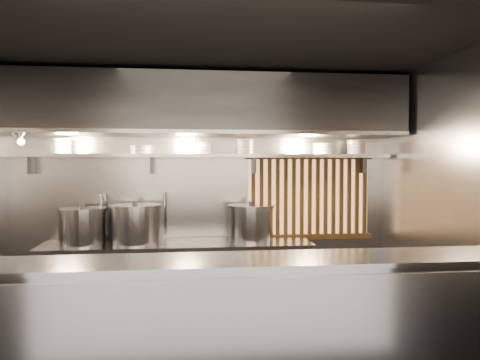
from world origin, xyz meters
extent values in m
plane|color=black|center=(0.00, 0.00, 2.80)|extent=(4.50, 4.50, 0.00)
plane|color=gray|center=(0.00, 1.50, 1.40)|extent=(4.50, 0.00, 4.50)
plane|color=gray|center=(2.25, 0.00, 1.40)|extent=(0.00, 3.00, 3.00)
cube|color=gray|center=(0.00, -0.95, 0.55)|extent=(4.50, 0.50, 1.10)
cube|color=#939399|center=(0.00, -1.21, 0.55)|extent=(4.50, 0.02, 1.01)
cube|color=gray|center=(0.00, -0.95, 1.11)|extent=(4.50, 0.56, 0.03)
cube|color=gray|center=(-0.30, 1.13, 0.45)|extent=(3.00, 0.70, 0.90)
cube|color=gray|center=(0.00, 1.32, 1.88)|extent=(4.40, 0.34, 0.04)
cube|color=#2D2D30|center=(0.00, 1.10, 2.42)|extent=(4.40, 0.80, 0.65)
cube|color=gray|center=(0.00, 0.70, 2.12)|extent=(4.40, 0.03, 0.04)
cube|color=#F3B46D|center=(1.30, 1.48, 1.38)|extent=(1.50, 0.02, 0.92)
cube|color=brown|center=(1.30, 1.43, 1.87)|extent=(1.56, 0.06, 0.06)
cube|color=brown|center=(1.30, 1.43, 0.89)|extent=(1.56, 0.06, 0.06)
cube|color=brown|center=(0.60, 1.43, 1.38)|extent=(0.04, 0.04, 0.92)
cube|color=brown|center=(0.70, 1.43, 1.38)|extent=(0.04, 0.04, 0.92)
cube|color=brown|center=(0.80, 1.43, 1.38)|extent=(0.04, 0.04, 0.92)
cube|color=brown|center=(0.90, 1.43, 1.38)|extent=(0.04, 0.04, 0.92)
cube|color=brown|center=(1.00, 1.43, 1.38)|extent=(0.04, 0.04, 0.92)
cube|color=brown|center=(1.10, 1.43, 1.38)|extent=(0.04, 0.04, 0.92)
cube|color=brown|center=(1.20, 1.43, 1.38)|extent=(0.04, 0.04, 0.92)
cube|color=brown|center=(1.30, 1.43, 1.38)|extent=(0.04, 0.04, 0.92)
cube|color=brown|center=(1.40, 1.43, 1.38)|extent=(0.04, 0.04, 0.92)
cube|color=brown|center=(1.50, 1.43, 1.38)|extent=(0.04, 0.04, 0.92)
cube|color=brown|center=(1.60, 1.43, 1.38)|extent=(0.04, 0.04, 0.92)
cube|color=brown|center=(1.70, 1.43, 1.38)|extent=(0.04, 0.04, 0.92)
cube|color=brown|center=(1.80, 1.43, 1.38)|extent=(0.04, 0.04, 0.92)
cube|color=brown|center=(1.90, 1.43, 1.38)|extent=(0.04, 0.04, 0.92)
cube|color=brown|center=(2.00, 1.43, 1.38)|extent=(0.04, 0.04, 0.92)
cylinder|color=silver|center=(-1.15, 1.45, 1.19)|extent=(0.03, 0.03, 0.48)
sphere|color=silver|center=(-1.15, 1.45, 1.43)|extent=(0.04, 0.04, 0.04)
cylinder|color=silver|center=(-1.15, 1.32, 1.43)|extent=(0.03, 0.26, 0.03)
sphere|color=silver|center=(-1.15, 1.19, 1.43)|extent=(0.04, 0.04, 0.04)
cylinder|color=silver|center=(-1.15, 1.19, 1.36)|extent=(0.03, 0.03, 0.14)
cylinder|color=silver|center=(-0.45, 1.45, 1.19)|extent=(0.03, 0.03, 0.48)
sphere|color=silver|center=(-0.45, 1.45, 1.43)|extent=(0.04, 0.04, 0.04)
cylinder|color=silver|center=(-0.45, 1.32, 1.43)|extent=(0.03, 0.26, 0.03)
sphere|color=silver|center=(-0.45, 1.19, 1.43)|extent=(0.04, 0.04, 0.04)
cylinder|color=silver|center=(-0.45, 1.19, 1.36)|extent=(0.03, 0.03, 0.14)
cone|color=gray|center=(-1.90, 0.85, 2.07)|extent=(0.25, 0.27, 0.20)
sphere|color=#FFE0B2|center=(-1.87, 0.83, 2.01)|extent=(0.07, 0.07, 0.07)
cylinder|color=#2D2D30|center=(-1.90, 0.95, 2.15)|extent=(0.02, 0.22, 0.02)
cylinder|color=#2D2D30|center=(-0.10, 1.20, 2.04)|extent=(0.01, 0.01, 0.12)
sphere|color=#FFE0B2|center=(-0.10, 1.20, 1.96)|extent=(0.09, 0.09, 0.09)
cylinder|color=gray|center=(-1.33, 1.10, 1.09)|extent=(0.52, 0.52, 0.37)
cylinder|color=gray|center=(-1.33, 1.10, 1.29)|extent=(0.55, 0.55, 0.03)
cylinder|color=#2D2D30|center=(-1.33, 1.10, 1.32)|extent=(0.06, 0.06, 0.04)
cylinder|color=gray|center=(-0.77, 1.12, 1.10)|extent=(0.59, 0.59, 0.40)
cylinder|color=gray|center=(-0.77, 1.12, 1.32)|extent=(0.62, 0.62, 0.03)
cylinder|color=#2D2D30|center=(-0.77, 1.12, 1.35)|extent=(0.06, 0.06, 0.04)
cylinder|color=gray|center=(0.54, 1.17, 1.09)|extent=(0.65, 0.65, 0.38)
cylinder|color=gray|center=(0.54, 1.17, 1.30)|extent=(0.69, 0.69, 0.03)
cylinder|color=#2D2D30|center=(0.54, 1.17, 1.33)|extent=(0.06, 0.06, 0.04)
cylinder|color=white|center=(-1.59, 1.32, 1.92)|extent=(0.19, 0.19, 0.03)
cylinder|color=white|center=(-1.59, 1.32, 1.96)|extent=(0.19, 0.19, 0.03)
cylinder|color=white|center=(-1.59, 1.32, 2.00)|extent=(0.19, 0.19, 0.03)
cylinder|color=white|center=(-1.59, 1.32, 2.03)|extent=(0.19, 0.19, 0.03)
cylinder|color=white|center=(-1.59, 1.32, 2.06)|extent=(0.21, 0.21, 0.01)
cylinder|color=white|center=(-0.72, 1.32, 1.92)|extent=(0.23, 0.23, 0.03)
cylinder|color=white|center=(-0.72, 1.32, 1.96)|extent=(0.23, 0.23, 0.03)
cylinder|color=white|center=(-0.72, 1.32, 1.99)|extent=(0.24, 0.24, 0.01)
cylinder|color=white|center=(0.00, 1.32, 1.92)|extent=(0.19, 0.19, 0.03)
cylinder|color=white|center=(0.00, 1.32, 1.96)|extent=(0.19, 0.19, 0.03)
cylinder|color=white|center=(0.00, 1.32, 2.00)|extent=(0.19, 0.19, 0.03)
cylinder|color=white|center=(0.00, 1.32, 2.02)|extent=(0.20, 0.20, 0.01)
cylinder|color=white|center=(0.49, 1.32, 1.92)|extent=(0.19, 0.19, 0.03)
cylinder|color=white|center=(0.49, 1.32, 1.96)|extent=(0.19, 0.19, 0.03)
cylinder|color=white|center=(0.49, 1.32, 2.00)|extent=(0.19, 0.19, 0.03)
cylinder|color=white|center=(0.49, 1.32, 2.03)|extent=(0.19, 0.19, 0.03)
cylinder|color=white|center=(0.49, 1.32, 2.06)|extent=(0.20, 0.20, 0.01)
cylinder|color=white|center=(1.43, 1.32, 1.92)|extent=(0.23, 0.23, 0.03)
cylinder|color=white|center=(1.43, 1.32, 1.96)|extent=(0.23, 0.23, 0.03)
cylinder|color=white|center=(1.43, 1.32, 2.00)|extent=(0.23, 0.23, 0.03)
cylinder|color=white|center=(1.43, 1.32, 2.02)|extent=(0.24, 0.24, 0.01)
cylinder|color=white|center=(1.84, 1.32, 1.92)|extent=(0.21, 0.21, 0.03)
cylinder|color=white|center=(1.84, 1.32, 1.96)|extent=(0.21, 0.21, 0.03)
cylinder|color=white|center=(1.84, 1.32, 2.00)|extent=(0.21, 0.21, 0.03)
cylinder|color=white|center=(1.84, 1.32, 2.03)|extent=(0.21, 0.21, 0.03)
cylinder|color=white|center=(1.84, 1.32, 2.06)|extent=(0.23, 0.23, 0.01)
camera|label=1|loc=(-0.22, -4.14, 1.79)|focal=35.00mm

